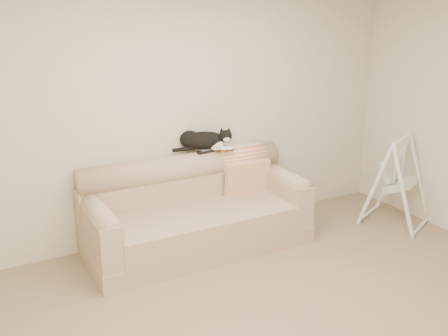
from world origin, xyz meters
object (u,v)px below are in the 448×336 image
remote_b (225,149)px  sofa (195,213)px  remote_a (205,151)px  tuxedo_cat (204,140)px  baby_swing (397,180)px

remote_b → sofa: bearing=-155.7°
remote_a → remote_b: 0.23m
sofa → tuxedo_cat: bearing=47.4°
remote_b → tuxedo_cat: bearing=164.5°
remote_a → baby_swing: 2.17m
remote_a → tuxedo_cat: bearing=75.4°
remote_b → baby_swing: baby_swing is taller
remote_b → baby_swing: 1.96m
remote_a → baby_swing: size_ratio=0.19×
sofa → remote_b: (0.46, 0.21, 0.56)m
remote_a → remote_b: (0.23, -0.01, -0.00)m
remote_a → tuxedo_cat: tuxedo_cat is taller
sofa → tuxedo_cat: 0.75m
tuxedo_cat → sofa: bearing=-132.6°
remote_a → sofa: bearing=-136.8°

